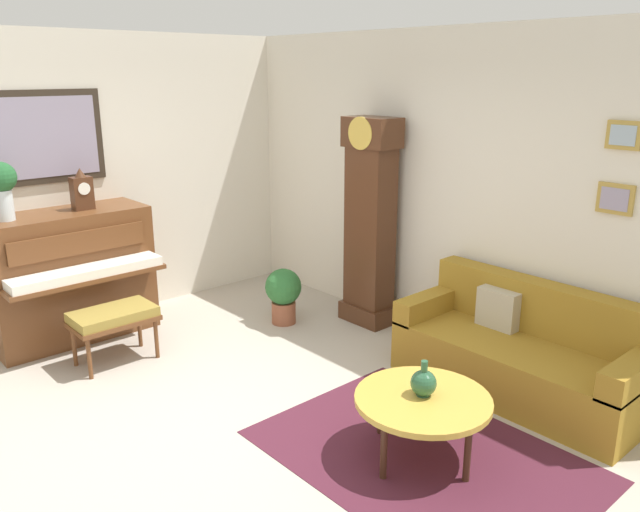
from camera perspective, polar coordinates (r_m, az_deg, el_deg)
ground_plane at (r=4.81m, az=-8.13°, el=-14.92°), size 6.40×6.00×0.10m
wall_left at (r=6.53m, az=-21.61°, el=6.24°), size 0.13×4.90×2.80m
wall_back at (r=5.86m, az=11.23°, el=5.93°), size 5.30×0.13×2.80m
area_rug at (r=4.41m, az=9.25°, el=-17.31°), size 2.10×1.50×0.01m
piano at (r=6.30m, az=-21.53°, el=-1.61°), size 0.87×1.44×1.21m
piano_bench at (r=5.70m, az=-18.11°, el=-5.32°), size 0.42×0.70×0.48m
grandfather_clock at (r=6.16m, az=4.51°, el=2.53°), size 0.52×0.34×2.03m
couch at (r=5.23m, az=17.73°, el=-8.38°), size 1.90×0.80×0.84m
coffee_table at (r=4.21m, az=9.25°, el=-12.78°), size 0.88×0.88×0.43m
mantel_clock at (r=6.19m, az=-20.66°, el=5.50°), size 0.13×0.18×0.38m
flower_vase at (r=5.96m, az=-26.78°, el=5.82°), size 0.26×0.26×0.58m
green_jug at (r=4.18m, az=9.31°, el=-11.21°), size 0.17×0.17×0.24m
potted_plant at (r=6.28m, az=-3.32°, el=-3.27°), size 0.36×0.36×0.56m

